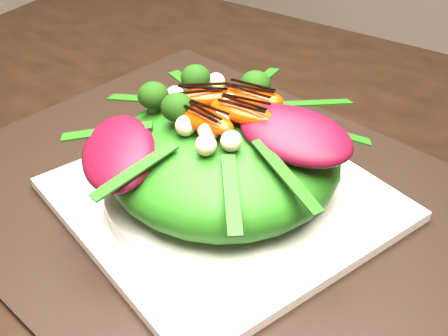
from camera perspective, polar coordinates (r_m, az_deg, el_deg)
The scene contains 9 objects.
placemat at distance 0.56m, azimuth -0.00°, elevation -3.55°, with size 0.54×0.41×0.00m, color black.
plate_base at distance 0.56m, azimuth -0.00°, elevation -2.98°, with size 0.27×0.27×0.01m, color white.
salad_bowl at distance 0.55m, azimuth -0.00°, elevation -1.92°, with size 0.22×0.22×0.02m, color silver.
lettuce_mound at distance 0.53m, azimuth -0.00°, elevation 0.99°, with size 0.21×0.21×0.08m, color #246613.
radicchio_leaf at distance 0.49m, azimuth 6.86°, elevation 3.13°, with size 0.10×0.06×0.02m, color #490717.
orange_segment at distance 0.53m, azimuth -0.16°, elevation 6.51°, with size 0.06×0.02×0.02m, color #FA2C04.
broccoli_floret at distance 0.55m, azimuth -5.02°, elevation 8.16°, with size 0.04×0.04×0.04m, color black.
macadamia_nut at distance 0.47m, azimuth 2.48°, elevation 2.08°, with size 0.02×0.02×0.02m, color beige.
balsamic_drizzle at distance 0.52m, azimuth -0.16°, elevation 7.32°, with size 0.05×0.00×0.00m, color black.
Camera 1 is at (-0.01, -0.35, 1.12)m, focal length 48.00 mm.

